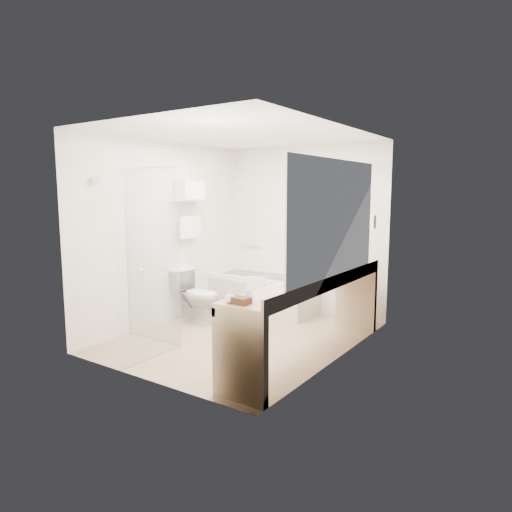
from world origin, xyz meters
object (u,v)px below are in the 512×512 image
Objects in this scene: bathtub at (263,293)px; amenity_basket at (240,300)px; toilet at (197,296)px; water_bottle_left at (351,259)px; vanity_counter at (310,301)px.

bathtub is 8.90× the size of amenity_basket.
toilet is 4.20× the size of amenity_basket.
water_bottle_left is at bearing -65.19° from toilet.
bathtub is 7.16× the size of water_bottle_left.
toilet is 2.19m from water_bottle_left.
bathtub is at bearing 119.33° from amenity_basket.
amenity_basket is (1.47, -2.61, 0.60)m from bathtub.
amenity_basket reaches higher than toilet.
amenity_basket is at bearing -92.64° from vanity_counter.
toilet is at bearing -113.61° from bathtub.
vanity_counter reaches higher than toilet.
toilet is (-1.97, 0.36, -0.27)m from vanity_counter.
toilet is (-0.45, -1.03, 0.09)m from bathtub.
amenity_basket reaches higher than bathtub.
toilet reaches higher than bathtub.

